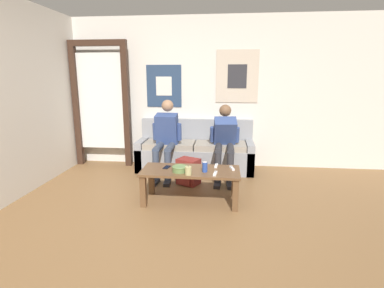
{
  "coord_description": "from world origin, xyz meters",
  "views": [
    {
      "loc": [
        0.53,
        -2.49,
        1.57
      ],
      "look_at": [
        0.09,
        1.55,
        0.64
      ],
      "focal_mm": 28.0,
      "sensor_mm": 36.0,
      "label": 1
    }
  ],
  "objects_px": {
    "person_seated_teen": "(225,139)",
    "ceramic_bowl": "(180,169)",
    "coffee_table": "(191,175)",
    "person_seated_adult": "(166,136)",
    "couch": "(195,153)",
    "pillar_candle": "(188,171)",
    "backpack": "(188,172)",
    "drink_can_blue": "(205,167)",
    "game_controller_near_right": "(215,173)",
    "game_controller_near_left": "(216,166)",
    "cell_phone": "(167,167)",
    "game_controller_far_center": "(232,168)"
  },
  "relations": [
    {
      "from": "backpack",
      "to": "cell_phone",
      "type": "distance_m",
      "value": 0.65
    },
    {
      "from": "game_controller_far_center",
      "to": "cell_phone",
      "type": "distance_m",
      "value": 0.82
    },
    {
      "from": "pillar_candle",
      "to": "game_controller_near_right",
      "type": "height_order",
      "value": "pillar_candle"
    },
    {
      "from": "drink_can_blue",
      "to": "game_controller_far_center",
      "type": "relative_size",
      "value": 0.84
    },
    {
      "from": "person_seated_teen",
      "to": "cell_phone",
      "type": "distance_m",
      "value": 1.24
    },
    {
      "from": "pillar_candle",
      "to": "game_controller_near_right",
      "type": "xyz_separation_m",
      "value": [
        0.32,
        0.04,
        -0.04
      ]
    },
    {
      "from": "person_seated_teen",
      "to": "person_seated_adult",
      "type": "bearing_deg",
      "value": -177.33
    },
    {
      "from": "pillar_candle",
      "to": "game_controller_near_right",
      "type": "distance_m",
      "value": 0.32
    },
    {
      "from": "game_controller_near_right",
      "to": "game_controller_near_left",
      "type": "bearing_deg",
      "value": 89.55
    },
    {
      "from": "pillar_candle",
      "to": "game_controller_near_left",
      "type": "distance_m",
      "value": 0.48
    },
    {
      "from": "game_controller_near_left",
      "to": "backpack",
      "type": "bearing_deg",
      "value": 132.66
    },
    {
      "from": "drink_can_blue",
      "to": "game_controller_near_right",
      "type": "height_order",
      "value": "drink_can_blue"
    },
    {
      "from": "drink_can_blue",
      "to": "game_controller_near_right",
      "type": "xyz_separation_m",
      "value": [
        0.13,
        -0.09,
        -0.05
      ]
    },
    {
      "from": "coffee_table",
      "to": "backpack",
      "type": "bearing_deg",
      "value": 99.66
    },
    {
      "from": "coffee_table",
      "to": "person_seated_adult",
      "type": "height_order",
      "value": "person_seated_adult"
    },
    {
      "from": "cell_phone",
      "to": "person_seated_adult",
      "type": "bearing_deg",
      "value": 101.49
    },
    {
      "from": "game_controller_near_left",
      "to": "game_controller_near_right",
      "type": "relative_size",
      "value": 1.0
    },
    {
      "from": "couch",
      "to": "cell_phone",
      "type": "relative_size",
      "value": 13.25
    },
    {
      "from": "pillar_candle",
      "to": "person_seated_teen",
      "type": "bearing_deg",
      "value": 71.17
    },
    {
      "from": "pillar_candle",
      "to": "game_controller_far_center",
      "type": "xyz_separation_m",
      "value": [
        0.52,
        0.28,
        -0.04
      ]
    },
    {
      "from": "person_seated_teen",
      "to": "drink_can_blue",
      "type": "bearing_deg",
      "value": -102.03
    },
    {
      "from": "person_seated_adult",
      "to": "pillar_candle",
      "type": "bearing_deg",
      "value": -67.33
    },
    {
      "from": "ceramic_bowl",
      "to": "couch",
      "type": "bearing_deg",
      "value": 87.98
    },
    {
      "from": "backpack",
      "to": "game_controller_near_left",
      "type": "xyz_separation_m",
      "value": [
        0.42,
        -0.46,
        0.25
      ]
    },
    {
      "from": "backpack",
      "to": "ceramic_bowl",
      "type": "height_order",
      "value": "ceramic_bowl"
    },
    {
      "from": "coffee_table",
      "to": "ceramic_bowl",
      "type": "relative_size",
      "value": 6.33
    },
    {
      "from": "person_seated_teen",
      "to": "game_controller_near_right",
      "type": "height_order",
      "value": "person_seated_teen"
    },
    {
      "from": "cell_phone",
      "to": "pillar_candle",
      "type": "bearing_deg",
      "value": -39.04
    },
    {
      "from": "person_seated_teen",
      "to": "game_controller_near_right",
      "type": "bearing_deg",
      "value": -95.03
    },
    {
      "from": "drink_can_blue",
      "to": "person_seated_adult",
      "type": "bearing_deg",
      "value": 122.77
    },
    {
      "from": "pillar_candle",
      "to": "couch",
      "type": "bearing_deg",
      "value": 92.45
    },
    {
      "from": "person_seated_teen",
      "to": "cell_phone",
      "type": "xyz_separation_m",
      "value": [
        -0.73,
        -0.99,
        -0.18
      ]
    },
    {
      "from": "coffee_table",
      "to": "game_controller_far_center",
      "type": "distance_m",
      "value": 0.53
    },
    {
      "from": "person_seated_adult",
      "to": "game_controller_near_right",
      "type": "xyz_separation_m",
      "value": [
        0.82,
        -1.15,
        -0.21
      ]
    },
    {
      "from": "person_seated_teen",
      "to": "backpack",
      "type": "height_order",
      "value": "person_seated_teen"
    },
    {
      "from": "person_seated_adult",
      "to": "drink_can_blue",
      "type": "bearing_deg",
      "value": -57.23
    },
    {
      "from": "ceramic_bowl",
      "to": "pillar_candle",
      "type": "bearing_deg",
      "value": -42.02
    },
    {
      "from": "person_seated_teen",
      "to": "ceramic_bowl",
      "type": "relative_size",
      "value": 5.77
    },
    {
      "from": "couch",
      "to": "person_seated_adult",
      "type": "height_order",
      "value": "person_seated_adult"
    },
    {
      "from": "ceramic_bowl",
      "to": "game_controller_near_left",
      "type": "height_order",
      "value": "ceramic_bowl"
    },
    {
      "from": "game_controller_near_right",
      "to": "cell_phone",
      "type": "distance_m",
      "value": 0.66
    },
    {
      "from": "couch",
      "to": "ceramic_bowl",
      "type": "xyz_separation_m",
      "value": [
        -0.05,
        -1.45,
        0.17
      ]
    },
    {
      "from": "coffee_table",
      "to": "game_controller_near_left",
      "type": "relative_size",
      "value": 8.33
    },
    {
      "from": "game_controller_far_center",
      "to": "coffee_table",
      "type": "bearing_deg",
      "value": -170.69
    },
    {
      "from": "coffee_table",
      "to": "game_controller_far_center",
      "type": "bearing_deg",
      "value": 9.31
    },
    {
      "from": "person_seated_adult",
      "to": "ceramic_bowl",
      "type": "xyz_separation_m",
      "value": [
        0.38,
        -1.09,
        -0.18
      ]
    },
    {
      "from": "pillar_candle",
      "to": "game_controller_near_left",
      "type": "xyz_separation_m",
      "value": [
        0.32,
        0.36,
        -0.04
      ]
    },
    {
      "from": "ceramic_bowl",
      "to": "person_seated_teen",
      "type": "bearing_deg",
      "value": 64.5
    },
    {
      "from": "game_controller_near_left",
      "to": "game_controller_near_right",
      "type": "distance_m",
      "value": 0.32
    },
    {
      "from": "person_seated_adult",
      "to": "game_controller_near_left",
      "type": "xyz_separation_m",
      "value": [
        0.82,
        -0.83,
        -0.21
      ]
    }
  ]
}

